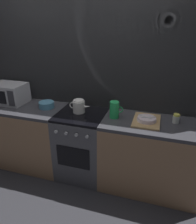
# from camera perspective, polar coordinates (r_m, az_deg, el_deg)

# --- Properties ---
(ground_plane) EXTENTS (8.00, 8.00, 0.00)m
(ground_plane) POSITION_cam_1_polar(r_m,az_deg,el_deg) (3.09, -4.07, -15.84)
(ground_plane) COLOR #2D2D33
(back_wall) EXTENTS (3.60, 0.05, 2.40)m
(back_wall) POSITION_cam_1_polar(r_m,az_deg,el_deg) (2.79, -2.40, 7.80)
(back_wall) COLOR gray
(back_wall) RESTS_ON ground_plane
(counter_left) EXTENTS (1.20, 0.60, 0.90)m
(counter_left) POSITION_cam_1_polar(r_m,az_deg,el_deg) (3.23, -19.48, -5.77)
(counter_left) COLOR #997251
(counter_left) RESTS_ON ground_plane
(stove_unit) EXTENTS (0.60, 0.63, 0.90)m
(stove_unit) POSITION_cam_1_polar(r_m,az_deg,el_deg) (2.82, -4.35, -8.81)
(stove_unit) COLOR #4C4C51
(stove_unit) RESTS_ON ground_plane
(counter_right) EXTENTS (1.20, 0.60, 0.90)m
(counter_right) POSITION_cam_1_polar(r_m,az_deg,el_deg) (2.68, 14.32, -11.60)
(counter_right) COLOR #997251
(counter_right) RESTS_ON ground_plane
(microwave) EXTENTS (0.46, 0.35, 0.27)m
(microwave) POSITION_cam_1_polar(r_m,az_deg,el_deg) (3.16, -23.05, 4.69)
(microwave) COLOR #B2B2B7
(microwave) RESTS_ON counter_left
(kettle) EXTENTS (0.28, 0.15, 0.17)m
(kettle) POSITION_cam_1_polar(r_m,az_deg,el_deg) (2.62, -5.21, 1.57)
(kettle) COLOR white
(kettle) RESTS_ON stove_unit
(mixing_bowl) EXTENTS (0.20, 0.20, 0.08)m
(mixing_bowl) POSITION_cam_1_polar(r_m,az_deg,el_deg) (2.85, -13.82, 1.94)
(mixing_bowl) COLOR teal
(mixing_bowl) RESTS_ON counter_left
(pitcher) EXTENTS (0.16, 0.11, 0.20)m
(pitcher) POSITION_cam_1_polar(r_m,az_deg,el_deg) (2.47, 4.50, 0.62)
(pitcher) COLOR green
(pitcher) RESTS_ON counter_right
(dish_pile) EXTENTS (0.30, 0.40, 0.07)m
(dish_pile) POSITION_cam_1_polar(r_m,az_deg,el_deg) (2.45, 13.08, -2.13)
(dish_pile) COLOR tan
(dish_pile) RESTS_ON counter_right
(spice_jar) EXTENTS (0.08, 0.08, 0.10)m
(spice_jar) POSITION_cam_1_polar(r_m,az_deg,el_deg) (2.51, 20.50, -1.67)
(spice_jar) COLOR silver
(spice_jar) RESTS_ON counter_right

